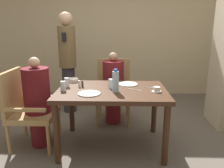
{
  "coord_description": "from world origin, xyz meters",
  "views": [
    {
      "loc": [
        0.07,
        -2.53,
        1.48
      ],
      "look_at": [
        0.0,
        0.05,
        0.81
      ],
      "focal_mm": 35.0,
      "sensor_mm": 36.0,
      "label": 1
    }
  ],
  "objects": [
    {
      "name": "knife_beside_plate",
      "position": [
        0.49,
        0.06,
        0.76
      ],
      "size": [
        0.19,
        0.06,
        0.0
      ],
      "color": "silver",
      "rests_on": "dining_table"
    },
    {
      "name": "salt_shaker",
      "position": [
        -0.41,
        0.09,
        0.8
      ],
      "size": [
        0.03,
        0.03,
        0.08
      ],
      "color": "white",
      "rests_on": "dining_table"
    },
    {
      "name": "pepper_shaker",
      "position": [
        -0.37,
        0.09,
        0.79
      ],
      "size": [
        0.03,
        0.03,
        0.08
      ],
      "color": "#4C3D2D",
      "rests_on": "dining_table"
    },
    {
      "name": "water_bottle",
      "position": [
        0.04,
        -0.12,
        0.88
      ],
      "size": [
        0.08,
        0.08,
        0.27
      ],
      "color": "#A3C6DB",
      "rests_on": "dining_table"
    },
    {
      "name": "chair_far_side",
      "position": [
        0.0,
        0.87,
        0.52
      ],
      "size": [
        0.54,
        0.54,
        0.98
      ],
      "color": "#A88451",
      "rests_on": "ground_plane"
    },
    {
      "name": "chair_left_side",
      "position": [
        -1.07,
        0.0,
        0.52
      ],
      "size": [
        0.54,
        0.54,
        0.98
      ],
      "color": "#A88451",
      "rests_on": "ground_plane"
    },
    {
      "name": "glass_tall_mid",
      "position": [
        -0.57,
        -0.09,
        0.81
      ],
      "size": [
        0.06,
        0.06,
        0.11
      ],
      "color": "silver",
      "rests_on": "dining_table"
    },
    {
      "name": "glass_tall_far",
      "position": [
        -0.56,
        0.08,
        0.81
      ],
      "size": [
        0.06,
        0.06,
        0.11
      ],
      "color": "silver",
      "rests_on": "dining_table"
    },
    {
      "name": "plate_main_left",
      "position": [
        -0.25,
        -0.21,
        0.76
      ],
      "size": [
        0.25,
        0.25,
        0.01
      ],
      "color": "white",
      "rests_on": "dining_table"
    },
    {
      "name": "wall_back",
      "position": [
        0.0,
        2.32,
        1.4
      ],
      "size": [
        8.0,
        0.06,
        2.8
      ],
      "color": "#C6B289",
      "rests_on": "ground_plane"
    },
    {
      "name": "standing_host",
      "position": [
        -0.79,
        1.17,
        0.93
      ],
      "size": [
        0.29,
        0.33,
        1.72
      ],
      "color": "#2D2D33",
      "rests_on": "ground_plane"
    },
    {
      "name": "dining_table",
      "position": [
        0.0,
        0.0,
        0.66
      ],
      "size": [
        1.3,
        0.91,
        0.76
      ],
      "color": "#422819",
      "rests_on": "ground_plane"
    },
    {
      "name": "teacup_with_saucer",
      "position": [
        0.52,
        -0.1,
        0.78
      ],
      "size": [
        0.11,
        0.11,
        0.06
      ],
      "color": "white",
      "rests_on": "dining_table"
    },
    {
      "name": "plate_main_right",
      "position": [
        0.2,
        0.21,
        0.76
      ],
      "size": [
        0.25,
        0.25,
        0.01
      ],
      "color": "white",
      "rests_on": "dining_table"
    },
    {
      "name": "bowl_small",
      "position": [
        -0.54,
        0.34,
        0.78
      ],
      "size": [
        0.13,
        0.13,
        0.05
      ],
      "color": "white",
      "rests_on": "dining_table"
    },
    {
      "name": "ground_plane",
      "position": [
        0.0,
        0.0,
        0.0
      ],
      "size": [
        16.0,
        16.0,
        0.0
      ],
      "primitive_type": "plane",
      "color": "#60564C"
    },
    {
      "name": "diner_in_far_chair",
      "position": [
        -0.0,
        0.72,
        0.57
      ],
      "size": [
        0.32,
        0.32,
        1.11
      ],
      "color": "maroon",
      "rests_on": "ground_plane"
    },
    {
      "name": "fork_beside_plate",
      "position": [
        0.28,
        -0.04,
        0.76
      ],
      "size": [
        0.16,
        0.11,
        0.0
      ],
      "color": "silver",
      "rests_on": "dining_table"
    },
    {
      "name": "diner_in_left_chair",
      "position": [
        -0.92,
        0.0,
        0.59
      ],
      "size": [
        0.32,
        0.32,
        1.14
      ],
      "color": "#5B1419",
      "rests_on": "ground_plane"
    },
    {
      "name": "glass_tall_near",
      "position": [
        -0.01,
        0.04,
        0.81
      ],
      "size": [
        0.06,
        0.06,
        0.11
      ],
      "color": "silver",
      "rests_on": "dining_table"
    }
  ]
}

